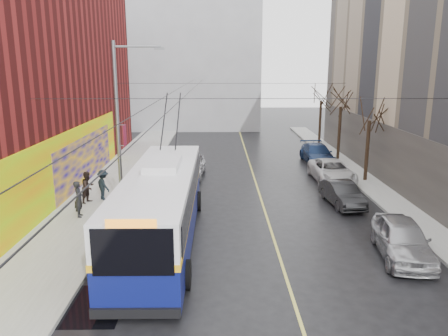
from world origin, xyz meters
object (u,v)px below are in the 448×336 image
Objects in this scene: tree_near at (370,109)px; parked_car_d at (317,154)px; trolleybus at (161,205)px; tree_far at (321,93)px; parked_car_a at (402,239)px; parked_car_b at (342,194)px; following_car at (190,166)px; parked_car_c at (332,171)px; pedestrian_b at (88,187)px; streetlight_pole at (121,123)px; pedestrian_c at (103,185)px; tree_mid at (341,97)px; pedestrian_a at (79,199)px.

tree_near reaches higher than parked_car_d.
trolleybus reaches higher than parked_car_d.
parked_car_a is at bearing -95.39° from tree_far.
following_car is (-9.04, 6.57, 0.15)m from parked_car_b.
pedestrian_b is at bearing -162.51° from parked_car_c.
streetlight_pole is at bearing -155.20° from parked_car_c.
pedestrian_c is at bearing -31.14° from pedestrian_b.
tree_far is at bearing 75.24° from parked_car_d.
streetlight_pole is 5.08× the size of pedestrian_c.
tree_mid is at bearing -97.06° from pedestrian_c.
tree_mid is 3.53× the size of pedestrian_a.
pedestrian_b reaches higher than following_car.
streetlight_pole is at bearing -68.89° from pedestrian_a.
pedestrian_b is at bearing -132.78° from tree_far.
parked_car_a is 16.21m from pedestrian_c.
tree_near is 12.96m from parked_car_a.
parked_car_a is 12.16m from parked_car_c.
streetlight_pole is 4.75× the size of pedestrian_a.
pedestrian_b reaches higher than parked_car_a.
tree_near reaches higher than trolleybus.
pedestrian_c is at bearing 159.42° from parked_car_a.
parked_car_d is at bearing 86.61° from parked_car_c.
pedestrian_b is (-15.17, -4.98, 0.32)m from parked_car_c.
pedestrian_b is at bearing -4.50° from pedestrian_a.
tree_near is 0.97× the size of tree_far.
tree_near is 0.48× the size of trolleybus.
trolleybus is (-12.58, -17.22, -3.51)m from tree_mid.
parked_car_c is (-2.27, 0.14, -4.24)m from tree_near.
pedestrian_c is (-14.72, -10.24, 0.27)m from parked_car_d.
parked_car_a is 2.60× the size of pedestrian_b.
trolleybus is at bearing -117.45° from tree_far.
pedestrian_b is (-17.44, -18.85, -4.09)m from tree_far.
pedestrian_a reaches higher than following_car.
parked_car_c is at bearing -73.52° from pedestrian_a.
parked_car_b is at bearing 4.49° from streetlight_pole.
pedestrian_b is (-0.22, 2.40, -0.04)m from pedestrian_a.
tree_far is 3.47× the size of pedestrian_a.
tree_far reaches higher than pedestrian_b.
pedestrian_c is (-1.58, 1.68, -3.81)m from streetlight_pole.
tree_far is at bearing 62.67° from trolleybus.
parked_car_c is at bearing 75.60° from parked_car_b.
tree_near is at bearing 52.89° from parked_car_b.
parked_car_a is 15.52m from pedestrian_a.
pedestrian_b is (-14.99, 7.17, 0.25)m from parked_car_a.
streetlight_pole is 1.71× the size of parked_car_d.
following_car is at bearing 172.78° from tree_near.
trolleybus is at bearing -126.15° from tree_mid.
following_car reaches higher than parked_car_a.
pedestrian_c is at bearing -132.38° from tree_far.
streetlight_pole is at bearing 162.39° from parked_car_a.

